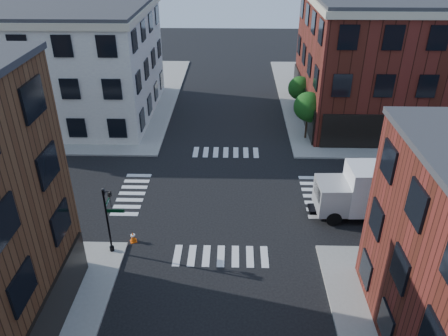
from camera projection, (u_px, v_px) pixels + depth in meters
name	position (u px, v px, depth m)	size (l,w,h in m)	color
ground	(224.00, 195.00, 33.08)	(120.00, 120.00, 0.00)	black
sidewalk_ne	(408.00, 99.00, 50.87)	(30.00, 30.00, 0.15)	gray
sidewalk_nw	(52.00, 96.00, 51.81)	(30.00, 30.00, 0.15)	gray
building_ne	(433.00, 60.00, 43.62)	(25.00, 16.00, 12.00)	#3F180F
building_nw	(43.00, 62.00, 44.75)	(22.00, 16.00, 11.00)	silver
tree_near	(309.00, 108.00, 40.06)	(2.69, 2.69, 4.49)	black
tree_far	(300.00, 89.00, 45.42)	(2.43, 2.43, 4.07)	black
signal_pole	(108.00, 214.00, 26.02)	(1.29, 1.24, 4.60)	black
box_truck	(380.00, 191.00, 29.82)	(8.61, 2.88, 3.85)	silver
traffic_cone	(133.00, 237.00, 28.07)	(0.54, 0.54, 0.76)	#F5570A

